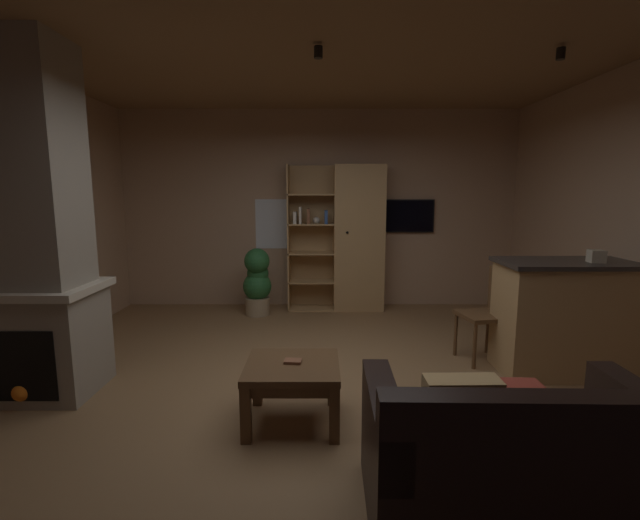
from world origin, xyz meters
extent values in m
cube|color=olive|center=(0.00, 0.00, -0.01)|extent=(5.64, 5.76, 0.02)
cube|color=tan|center=(0.00, 2.91, 1.41)|extent=(5.76, 0.06, 2.81)
cube|color=#8E6B47|center=(0.00, 0.00, 2.82)|extent=(5.64, 5.76, 0.02)
cube|color=white|center=(-0.61, 2.88, 1.20)|extent=(0.62, 0.01, 0.72)
cube|color=gray|center=(-2.27, -0.03, 0.43)|extent=(0.84, 0.67, 0.85)
cube|color=gray|center=(-2.27, -0.03, 1.83)|extent=(0.71, 0.57, 1.96)
cube|color=beige|center=(-2.27, -0.03, 0.88)|extent=(0.92, 0.75, 0.06)
cube|color=black|center=(-2.27, -0.34, 0.36)|extent=(0.59, 0.08, 0.55)
sphere|color=orange|center=(-2.27, -0.35, 0.14)|extent=(0.14, 0.14, 0.14)
cube|color=tan|center=(0.56, 2.63, 1.02)|extent=(0.70, 0.38, 2.03)
cube|color=tan|center=(-0.11, 2.81, 1.02)|extent=(0.65, 0.02, 2.03)
cube|color=tan|center=(-0.43, 2.63, 1.02)|extent=(0.02, 0.38, 2.03)
sphere|color=black|center=(0.38, 2.43, 1.12)|extent=(0.04, 0.04, 0.04)
cube|color=tan|center=(-0.11, 2.63, 0.01)|extent=(0.65, 0.38, 0.02)
cube|color=tan|center=(-0.11, 2.63, 0.41)|extent=(0.65, 0.38, 0.02)
cube|color=tan|center=(-0.11, 2.63, 0.81)|extent=(0.65, 0.38, 0.02)
cube|color=tan|center=(-0.11, 2.63, 1.22)|extent=(0.65, 0.38, 0.02)
cube|color=tan|center=(-0.11, 2.63, 1.62)|extent=(0.65, 0.38, 0.02)
cube|color=brown|center=(-0.15, 2.57, 1.33)|extent=(0.04, 0.23, 0.21)
cube|color=beige|center=(-0.26, 2.57, 1.34)|extent=(0.03, 0.23, 0.23)
cube|color=beige|center=(-0.33, 2.57, 1.31)|extent=(0.04, 0.23, 0.16)
cube|color=#2D4C8C|center=(0.10, 2.57, 1.32)|extent=(0.04, 0.23, 0.18)
sphere|color=beige|center=(-0.04, 2.63, 1.27)|extent=(0.10, 0.10, 0.10)
cube|color=tan|center=(2.37, 0.37, 0.50)|extent=(1.39, 0.58, 1.01)
cube|color=#2D2826|center=(2.37, 0.37, 1.03)|extent=(1.45, 0.64, 0.04)
cube|color=#BFB299|center=(2.43, 0.28, 1.10)|extent=(0.14, 0.14, 0.11)
cube|color=black|center=(0.99, -1.48, 0.21)|extent=(1.49, 0.91, 0.42)
cube|color=black|center=(0.98, -1.85, 0.63)|extent=(1.47, 0.17, 0.42)
cube|color=black|center=(0.33, -1.47, 0.34)|extent=(0.17, 0.88, 0.67)
cube|color=#AD3D2D|center=(0.91, -1.50, 0.56)|extent=(0.38, 0.16, 0.35)
cube|color=brown|center=(1.35, -1.69, 0.53)|extent=(0.44, 0.26, 0.37)
cube|color=tan|center=(0.71, -1.50, 0.54)|extent=(0.37, 0.16, 0.44)
cube|color=brown|center=(-0.18, -0.53, 0.42)|extent=(0.67, 0.62, 0.05)
cube|color=brown|center=(-0.18, -0.53, 0.35)|extent=(0.60, 0.56, 0.08)
cube|color=brown|center=(-0.48, -0.80, 0.20)|extent=(0.07, 0.07, 0.39)
cube|color=brown|center=(0.11, -0.80, 0.20)|extent=(0.07, 0.07, 0.39)
cube|color=brown|center=(-0.48, -0.26, 0.20)|extent=(0.07, 0.07, 0.39)
cube|color=brown|center=(0.11, -0.26, 0.20)|extent=(0.07, 0.07, 0.39)
cube|color=brown|center=(-0.18, -0.51, 0.45)|extent=(0.13, 0.10, 0.02)
cube|color=brown|center=(1.61, 0.66, 0.46)|extent=(0.50, 0.50, 0.04)
cube|color=brown|center=(1.80, 0.69, 0.70)|extent=(0.12, 0.40, 0.44)
cylinder|color=brown|center=(1.40, 0.80, 0.23)|extent=(0.04, 0.04, 0.46)
cylinder|color=brown|center=(1.47, 0.44, 0.23)|extent=(0.04, 0.04, 0.46)
cylinder|color=brown|center=(1.75, 0.87, 0.23)|extent=(0.04, 0.04, 0.46)
cylinder|color=brown|center=(1.82, 0.52, 0.23)|extent=(0.04, 0.04, 0.46)
cylinder|color=#9E896B|center=(-0.84, 2.33, 0.12)|extent=(0.33, 0.33, 0.24)
sphere|color=#235B2D|center=(-0.84, 2.35, 0.39)|extent=(0.39, 0.39, 0.39)
sphere|color=#235B2D|center=(-0.83, 2.36, 0.57)|extent=(0.29, 0.29, 0.29)
sphere|color=#235B2D|center=(-0.83, 2.29, 0.75)|extent=(0.34, 0.34, 0.34)
cube|color=black|center=(1.24, 2.85, 1.32)|extent=(0.84, 0.05, 0.47)
cube|color=black|center=(1.24, 2.82, 1.32)|extent=(0.80, 0.01, 0.43)
cylinder|color=black|center=(-1.96, 0.19, 2.74)|extent=(0.07, 0.07, 0.09)
cylinder|color=black|center=(0.00, 0.15, 2.74)|extent=(0.07, 0.07, 0.09)
cylinder|color=black|center=(1.93, 0.18, 2.74)|extent=(0.07, 0.07, 0.09)
camera|label=1|loc=(0.01, -3.52, 1.65)|focal=24.70mm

